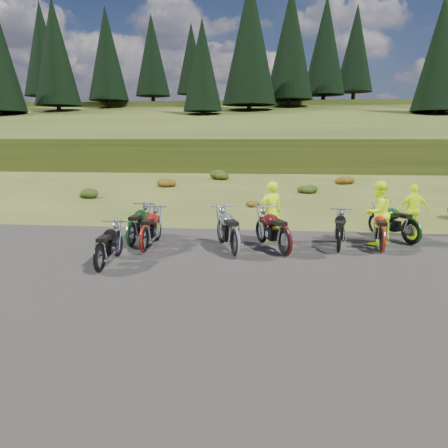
# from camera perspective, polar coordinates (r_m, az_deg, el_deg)

# --- Properties ---
(ground) EXTENTS (300.00, 300.00, 0.00)m
(ground) POSITION_cam_1_polar(r_m,az_deg,el_deg) (11.07, 3.40, -5.23)
(ground) COLOR #3B4818
(ground) RESTS_ON ground
(gravel_pad) EXTENTS (20.00, 12.00, 0.04)m
(gravel_pad) POSITION_cam_1_polar(r_m,az_deg,el_deg) (9.17, 2.76, -8.77)
(gravel_pad) COLOR black
(gravel_pad) RESTS_ON ground
(hill_slope) EXTENTS (300.00, 45.97, 9.37)m
(hill_slope) POSITION_cam_1_polar(r_m,az_deg,el_deg) (60.68, 5.79, 8.27)
(hill_slope) COLOR #2E3B13
(hill_slope) RESTS_ON ground
(hill_plateau) EXTENTS (300.00, 90.00, 9.17)m
(hill_plateau) POSITION_cam_1_polar(r_m,az_deg,el_deg) (120.64, 6.06, 9.74)
(hill_plateau) COLOR #2E3B13
(hill_plateau) RESTS_ON ground
(conifer_15) EXTENTS (7.92, 7.92, 20.00)m
(conifer_15) POSITION_cam_1_polar(r_m,az_deg,el_deg) (99.29, -22.66, 20.34)
(conifer_15) COLOR black
(conifer_15) RESTS_ON ground
(conifer_17) EXTENTS (7.04, 7.04, 18.00)m
(conifer_17) POSITION_cam_1_polar(r_m,az_deg,el_deg) (76.53, -21.22, 20.22)
(conifer_17) COLOR black
(conifer_17) RESTS_ON ground
(conifer_18) EXTENTS (6.60, 6.60, 17.00)m
(conifer_18) POSITION_cam_1_polar(r_m,az_deg,el_deg) (79.72, -15.06, 20.70)
(conifer_18) COLOR black
(conifer_18) RESTS_ON ground
(conifer_19) EXTENTS (6.16, 6.16, 16.00)m
(conifer_19) POSITION_cam_1_polar(r_m,az_deg,el_deg) (83.67, -9.40, 20.94)
(conifer_19) COLOR black
(conifer_19) RESTS_ON ground
(conifer_20) EXTENTS (5.72, 5.72, 15.00)m
(conifer_20) POSITION_cam_1_polar(r_m,az_deg,el_deg) (88.19, -4.28, 20.74)
(conifer_20) COLOR black
(conifer_20) RESTS_ON ground
(conifer_21) EXTENTS (5.28, 5.28, 14.00)m
(conifer_21) POSITION_cam_1_polar(r_m,az_deg,el_deg) (62.06, -2.84, 20.02)
(conifer_21) COLOR black
(conifer_21) RESTS_ON ground
(conifer_22) EXTENTS (7.92, 7.92, 20.00)m
(conifer_22) POSITION_cam_1_polar(r_m,az_deg,el_deg) (68.07, 3.40, 22.83)
(conifer_22) COLOR black
(conifer_22) RESTS_ON ground
(conifer_23) EXTENTS (7.48, 7.48, 19.00)m
(conifer_23) POSITION_cam_1_polar(r_m,az_deg,el_deg) (74.04, 8.68, 22.33)
(conifer_23) COLOR black
(conifer_23) RESTS_ON ground
(conifer_24) EXTENTS (7.04, 7.04, 18.00)m
(conifer_24) POSITION_cam_1_polar(r_m,az_deg,el_deg) (80.47, 13.11, 21.78)
(conifer_24) COLOR black
(conifer_24) RESTS_ON ground
(conifer_25) EXTENTS (6.60, 6.60, 17.00)m
(conifer_25) POSITION_cam_1_polar(r_m,az_deg,el_deg) (87.23, 16.83, 21.09)
(conifer_25) COLOR black
(conifer_25) RESTS_ON ground
(conifer_26) EXTENTS (6.16, 6.16, 16.00)m
(conifer_26) POSITION_cam_1_polar(r_m,az_deg,el_deg) (63.85, 26.45, 19.39)
(conifer_26) COLOR black
(conifer_26) RESTS_ON ground
(shrub_1) EXTENTS (1.03, 1.03, 0.61)m
(shrub_1) POSITION_cam_1_polar(r_m,az_deg,el_deg) (24.08, -17.37, 4.01)
(shrub_1) COLOR #1C330C
(shrub_1) RESTS_ON ground
(shrub_2) EXTENTS (1.30, 1.30, 0.77)m
(shrub_2) POSITION_cam_1_polar(r_m,az_deg,el_deg) (28.15, -7.62, 5.57)
(shrub_2) COLOR #6E320D
(shrub_2) RESTS_ON ground
(shrub_3) EXTENTS (1.56, 1.56, 0.92)m
(shrub_3) POSITION_cam_1_polar(r_m,az_deg,el_deg) (32.83, -0.46, 6.61)
(shrub_3) COLOR #1C330C
(shrub_3) RESTS_ON ground
(shrub_4) EXTENTS (0.77, 0.77, 0.45)m
(shrub_4) POSITION_cam_1_polar(r_m,az_deg,el_deg) (20.03, 3.58, 2.90)
(shrub_4) COLOR #6E320D
(shrub_4) RESTS_ON ground
(shrub_5) EXTENTS (1.03, 1.03, 0.61)m
(shrub_5) POSITION_cam_1_polar(r_m,az_deg,el_deg) (25.34, 10.74, 4.67)
(shrub_5) COLOR #1C330C
(shrub_5) RESTS_ON ground
(shrub_6) EXTENTS (1.30, 1.30, 0.77)m
(shrub_6) POSITION_cam_1_polar(r_m,az_deg,el_deg) (30.92, 15.39, 5.77)
(shrub_6) COLOR #6E320D
(shrub_6) RESTS_ON ground
(motorcycle_0) EXTENTS (0.72, 2.00, 1.04)m
(motorcycle_0) POSITION_cam_1_polar(r_m,az_deg,el_deg) (10.70, -15.84, -6.24)
(motorcycle_0) COLOR black
(motorcycle_0) RESTS_ON ground
(motorcycle_1) EXTENTS (0.75, 2.17, 1.13)m
(motorcycle_1) POSITION_cam_1_polar(r_m,az_deg,el_deg) (12.18, -10.30, -3.85)
(motorcycle_1) COLOR maroon
(motorcycle_1) RESTS_ON ground
(motorcycle_2) EXTENTS (0.79, 2.17, 1.12)m
(motorcycle_2) POSITION_cam_1_polar(r_m,az_deg,el_deg) (12.90, -11.95, -3.06)
(motorcycle_2) COLOR black
(motorcycle_2) RESTS_ON ground
(motorcycle_3) EXTENTS (1.53, 2.46, 1.22)m
(motorcycle_3) POSITION_cam_1_polar(r_m,az_deg,el_deg) (11.53, 1.48, -4.53)
(motorcycle_3) COLOR silver
(motorcycle_3) RESTS_ON ground
(motorcycle_4) EXTENTS (1.65, 2.37, 1.19)m
(motorcycle_4) POSITION_cam_1_polar(r_m,az_deg,el_deg) (11.78, 7.90, -4.30)
(motorcycle_4) COLOR #460B0F
(motorcycle_4) RESTS_ON ground
(motorcycle_5) EXTENTS (1.01, 2.14, 1.07)m
(motorcycle_5) POSITION_cam_1_polar(r_m,az_deg,el_deg) (12.39, 14.71, -3.79)
(motorcycle_5) COLOR black
(motorcycle_5) RESTS_ON ground
(motorcycle_6) EXTENTS (0.93, 2.13, 1.08)m
(motorcycle_6) POSITION_cam_1_polar(r_m,az_deg,el_deg) (12.76, 19.89, -3.66)
(motorcycle_6) COLOR maroon
(motorcycle_6) RESTS_ON ground
(motorcycle_7) EXTENTS (1.71, 2.26, 1.15)m
(motorcycle_7) POSITION_cam_1_polar(r_m,az_deg,el_deg) (14.02, 23.14, -2.59)
(motorcycle_7) COLOR black
(motorcycle_7) RESTS_ON ground
(person_middle) EXTENTS (0.78, 0.66, 1.83)m
(person_middle) POSITION_cam_1_polar(r_m,az_deg,el_deg) (13.13, 6.16, 1.45)
(person_middle) COLOR #CCF60C
(person_middle) RESTS_ON ground
(person_right_a) EXTENTS (1.16, 1.11, 1.88)m
(person_right_a) POSITION_cam_1_polar(r_m,az_deg,el_deg) (13.53, 19.39, 1.27)
(person_right_a) COLOR #CCF60C
(person_right_a) RESTS_ON ground
(person_right_b) EXTENTS (1.01, 0.52, 1.65)m
(person_right_b) POSITION_cam_1_polar(r_m,az_deg,el_deg) (15.22, 23.46, 1.59)
(person_right_b) COLOR #CCF60C
(person_right_b) RESTS_ON ground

